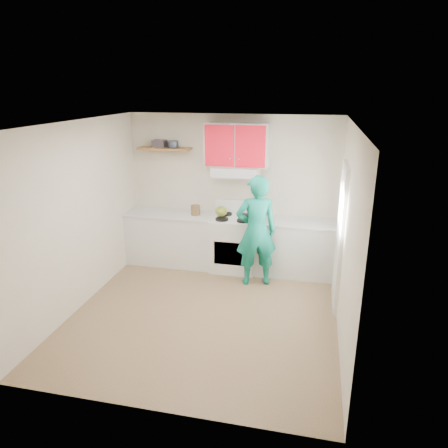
% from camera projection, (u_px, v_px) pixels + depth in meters
% --- Properties ---
extents(floor, '(3.80, 3.80, 0.00)m').
position_uv_depth(floor, '(205.00, 313.00, 5.84)').
color(floor, brown).
rests_on(floor, ground).
extents(ceiling, '(3.60, 3.80, 0.04)m').
position_uv_depth(ceiling, '(202.00, 123.00, 5.02)').
color(ceiling, white).
rests_on(ceiling, floor).
extents(back_wall, '(3.60, 0.04, 2.60)m').
position_uv_depth(back_wall, '(232.00, 191.00, 7.19)').
color(back_wall, beige).
rests_on(back_wall, floor).
extents(front_wall, '(3.60, 0.04, 2.60)m').
position_uv_depth(front_wall, '(147.00, 292.00, 3.67)').
color(front_wall, beige).
rests_on(front_wall, floor).
extents(left_wall, '(0.04, 3.80, 2.60)m').
position_uv_depth(left_wall, '(79.00, 216.00, 5.80)').
color(left_wall, beige).
rests_on(left_wall, floor).
extents(right_wall, '(0.04, 3.80, 2.60)m').
position_uv_depth(right_wall, '(346.00, 235.00, 5.06)').
color(right_wall, beige).
rests_on(right_wall, floor).
extents(door, '(0.05, 0.85, 2.05)m').
position_uv_depth(door, '(340.00, 237.00, 5.80)').
color(door, white).
rests_on(door, floor).
extents(door_glass, '(0.01, 0.55, 0.95)m').
position_uv_depth(door_glass, '(341.00, 208.00, 5.68)').
color(door_glass, white).
rests_on(door_glass, door).
extents(counter_left, '(1.52, 0.60, 0.90)m').
position_uv_depth(counter_left, '(172.00, 239.00, 7.40)').
color(counter_left, silver).
rests_on(counter_left, floor).
extents(counter_right, '(1.32, 0.60, 0.90)m').
position_uv_depth(counter_right, '(295.00, 248.00, 6.95)').
color(counter_right, silver).
rests_on(counter_right, floor).
extents(stove, '(0.76, 0.65, 0.92)m').
position_uv_depth(stove, '(234.00, 244.00, 7.14)').
color(stove, white).
rests_on(stove, floor).
extents(range_hood, '(0.76, 0.44, 0.15)m').
position_uv_depth(range_hood, '(236.00, 171.00, 6.84)').
color(range_hood, silver).
rests_on(range_hood, back_wall).
extents(upper_cabinets, '(1.02, 0.33, 0.70)m').
position_uv_depth(upper_cabinets, '(237.00, 145.00, 6.76)').
color(upper_cabinets, red).
rests_on(upper_cabinets, back_wall).
extents(shelf, '(0.90, 0.30, 0.04)m').
position_uv_depth(shelf, '(165.00, 148.00, 7.06)').
color(shelf, brown).
rests_on(shelf, back_wall).
extents(books, '(0.24, 0.18, 0.12)m').
position_uv_depth(books, '(159.00, 144.00, 7.09)').
color(books, '#433B43').
rests_on(books, shelf).
extents(tin, '(0.22, 0.22, 0.11)m').
position_uv_depth(tin, '(173.00, 144.00, 7.01)').
color(tin, '#333D4C').
rests_on(tin, shelf).
extents(kettle, '(0.22, 0.22, 0.17)m').
position_uv_depth(kettle, '(221.00, 211.00, 7.07)').
color(kettle, olive).
rests_on(kettle, stove).
extents(crock, '(0.19, 0.19, 0.19)m').
position_uv_depth(crock, '(196.00, 211.00, 7.14)').
color(crock, brown).
rests_on(crock, counter_left).
extents(cutting_board, '(0.32, 0.23, 0.02)m').
position_uv_depth(cutting_board, '(273.00, 220.00, 6.91)').
color(cutting_board, olive).
rests_on(cutting_board, counter_right).
extents(silicone_mat, '(0.30, 0.26, 0.01)m').
position_uv_depth(silicone_mat, '(311.00, 224.00, 6.76)').
color(silicone_mat, red).
rests_on(silicone_mat, counter_right).
extents(person, '(0.75, 0.61, 1.77)m').
position_uv_depth(person, '(256.00, 231.00, 6.46)').
color(person, '#0D7C66').
rests_on(person, floor).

